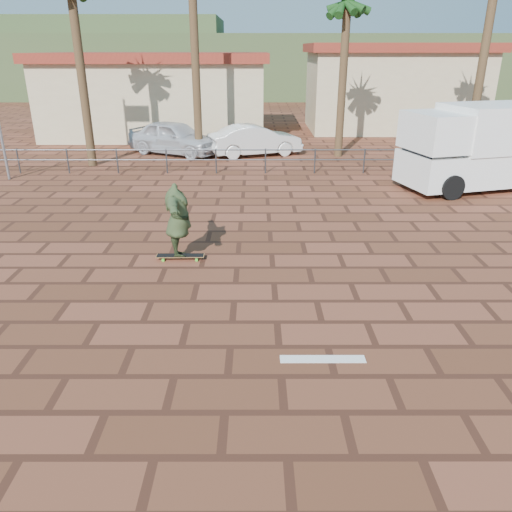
{
  "coord_description": "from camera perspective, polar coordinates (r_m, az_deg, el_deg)",
  "views": [
    {
      "loc": [
        -0.4,
        -8.09,
        4.71
      ],
      "look_at": [
        -0.39,
        1.28,
        0.8
      ],
      "focal_mm": 35.0,
      "sensor_mm": 36.0,
      "label": 1
    }
  ],
  "objects": [
    {
      "name": "building_east",
      "position": [
        33.24,
        15.37,
        18.13
      ],
      "size": [
        10.6,
        6.6,
        5.0
      ],
      "color": "beige",
      "rests_on": "ground"
    },
    {
      "name": "paint_stripe",
      "position": [
        8.42,
        7.63,
        -11.59
      ],
      "size": [
        1.4,
        0.22,
        0.01
      ],
      "primitive_type": "cube",
      "color": "white",
      "rests_on": "ground"
    },
    {
      "name": "street_sign",
      "position": [
        21.57,
        20.1,
        13.18
      ],
      "size": [
        0.48,
        0.14,
        2.38
      ],
      "rotation": [
        0.0,
        0.0,
        0.21
      ],
      "color": "gray",
      "rests_on": "ground"
    },
    {
      "name": "skateboarder",
      "position": [
        11.82,
        -8.91,
        4.07
      ],
      "size": [
        0.97,
        2.25,
        1.77
      ],
      "primitive_type": "imported",
      "rotation": [
        0.0,
        0.0,
        1.75
      ],
      "color": "#2F3D21",
      "rests_on": "longboard"
    },
    {
      "name": "guardrail",
      "position": [
        20.49,
        1.09,
        11.29
      ],
      "size": [
        24.06,
        0.06,
        1.0
      ],
      "color": "#47494F",
      "rests_on": "ground"
    },
    {
      "name": "car_white",
      "position": [
        24.12,
        -0.09,
        13.1
      ],
      "size": [
        4.59,
        2.86,
        1.43
      ],
      "primitive_type": "imported",
      "rotation": [
        0.0,
        0.0,
        1.91
      ],
      "color": "silver",
      "rests_on": "ground"
    },
    {
      "name": "hill_front",
      "position": [
        58.12,
        0.37,
        20.94
      ],
      "size": [
        70.0,
        18.0,
        6.0
      ],
      "primitive_type": "cube",
      "color": "#384C28",
      "rests_on": "ground"
    },
    {
      "name": "hill_back",
      "position": [
        67.64,
        -20.03,
        20.78
      ],
      "size": [
        35.0,
        14.0,
        8.0
      ],
      "primitive_type": "cube",
      "color": "#384C28",
      "rests_on": "ground"
    },
    {
      "name": "campervan",
      "position": [
        19.87,
        24.66,
        11.45
      ],
      "size": [
        6.07,
        3.76,
        2.93
      ],
      "rotation": [
        0.0,
        0.0,
        0.27
      ],
      "color": "white",
      "rests_on": "ground"
    },
    {
      "name": "ground",
      "position": [
        9.37,
        2.42,
        -7.56
      ],
      "size": [
        120.0,
        120.0,
        0.0
      ],
      "primitive_type": "plane",
      "color": "brown",
      "rests_on": "ground"
    },
    {
      "name": "palm_center",
      "position": [
        23.97,
        10.4,
        26.26
      ],
      "size": [
        2.4,
        2.4,
        7.75
      ],
      "color": "brown",
      "rests_on": "ground"
    },
    {
      "name": "car_silver",
      "position": [
        24.71,
        -9.29,
        13.22
      ],
      "size": [
        4.95,
        3.83,
        1.58
      ],
      "primitive_type": "imported",
      "rotation": [
        0.0,
        0.0,
        1.08
      ],
      "color": "silver",
      "rests_on": "ground"
    },
    {
      "name": "longboard",
      "position": [
        12.13,
        -8.65,
        0.0
      ],
      "size": [
        1.16,
        0.27,
        0.11
      ],
      "rotation": [
        0.0,
        0.0,
        0.01
      ],
      "color": "olive",
      "rests_on": "ground"
    },
    {
      "name": "building_west",
      "position": [
        30.7,
        -11.09,
        17.7
      ],
      "size": [
        12.6,
        7.6,
        4.5
      ],
      "color": "beige",
      "rests_on": "ground"
    }
  ]
}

